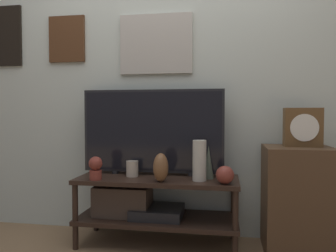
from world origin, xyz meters
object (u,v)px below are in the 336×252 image
object	(u,v)px
vase_urn_stoneware	(161,167)
vase_round_glass	(225,175)
mantel_clock	(303,127)
television	(152,131)
vase_tall_ceramic	(199,161)
candle_jar	(132,169)
decorative_bust	(96,167)
vase_slim_bronze	(209,162)

from	to	relation	value
vase_urn_stoneware	vase_round_glass	distance (m)	0.43
vase_round_glass	mantel_clock	xyz separation A→B (m)	(0.51, 0.18, 0.31)
vase_urn_stoneware	mantel_clock	distance (m)	0.99
television	vase_tall_ceramic	distance (m)	0.44
vase_tall_ceramic	mantel_clock	size ratio (longest dim) A/B	1.06
mantel_clock	vase_round_glass	bearing A→B (deg)	-161.05
candle_jar	decorative_bust	size ratio (longest dim) A/B	0.70
television	vase_slim_bronze	xyz separation A→B (m)	(0.42, -0.07, -0.21)
vase_tall_ceramic	candle_jar	size ratio (longest dim) A/B	2.45
vase_slim_bronze	decorative_bust	xyz separation A→B (m)	(-0.77, -0.17, -0.03)
vase_slim_bronze	mantel_clock	distance (m)	0.67
vase_urn_stoneware	candle_jar	size ratio (longest dim) A/B	1.71
television	vase_slim_bronze	world-z (taller)	television
vase_tall_ceramic	vase_urn_stoneware	bearing A→B (deg)	-162.78
vase_slim_bronze	mantel_clock	world-z (taller)	mantel_clock
vase_urn_stoneware	decorative_bust	size ratio (longest dim) A/B	1.20
vase_urn_stoneware	vase_slim_bronze	bearing A→B (deg)	27.91
television	candle_jar	distance (m)	0.31
vase_round_glass	mantel_clock	size ratio (longest dim) A/B	0.45
mantel_clock	vase_slim_bronze	bearing A→B (deg)	-178.53
television	candle_jar	size ratio (longest dim) A/B	9.37
decorative_bust	mantel_clock	size ratio (longest dim) A/B	0.62
television	vase_tall_ceramic	bearing A→B (deg)	-23.96
mantel_clock	television	bearing A→B (deg)	176.81
decorative_bust	mantel_clock	bearing A→B (deg)	7.71
vase_slim_bronze	vase_urn_stoneware	xyz separation A→B (m)	(-0.31, -0.16, -0.02)
mantel_clock	vase_tall_ceramic	bearing A→B (deg)	-171.51
vase_slim_bronze	candle_jar	size ratio (longest dim) A/B	2.08
television	decorative_bust	world-z (taller)	television
decorative_bust	vase_round_glass	bearing A→B (deg)	0.80
vase_tall_ceramic	decorative_bust	size ratio (longest dim) A/B	1.72
television	decorative_bust	size ratio (longest dim) A/B	6.58
television	vase_round_glass	size ratio (longest dim) A/B	8.93
television	vase_slim_bronze	distance (m)	0.47
candle_jar	television	bearing A→B (deg)	34.39
vase_urn_stoneware	vase_round_glass	world-z (taller)	vase_urn_stoneware
vase_urn_stoneware	candle_jar	bearing A→B (deg)	148.12
television	decorative_bust	distance (m)	0.49
candle_jar	decorative_bust	distance (m)	0.27
vase_urn_stoneware	decorative_bust	world-z (taller)	vase_urn_stoneware
vase_slim_bronze	decorative_bust	bearing A→B (deg)	-167.31
vase_tall_ceramic	vase_round_glass	bearing A→B (deg)	-23.47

